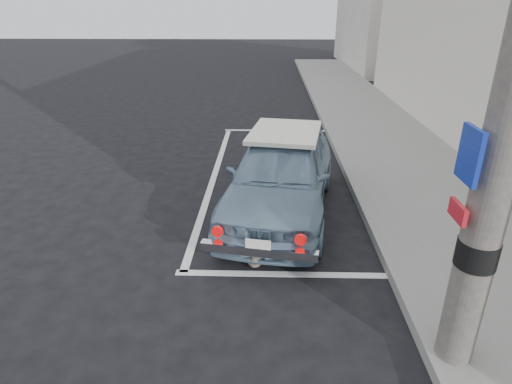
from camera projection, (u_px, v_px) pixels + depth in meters
ground at (252, 254)px, 6.14m from camera, size 80.00×80.00×0.00m
sidewalk at (430, 195)px, 7.86m from camera, size 2.80×40.00×0.15m
pline_rear at (288, 274)px, 5.67m from camera, size 3.00×0.12×0.01m
pline_front at (278, 131)px, 12.07m from camera, size 3.00×0.12×0.01m
pline_side at (214, 176)px, 8.91m from camera, size 0.12×7.00×0.01m
retro_coupe at (281, 174)px, 7.13m from camera, size 2.26×4.23×1.37m
cat at (255, 258)px, 5.82m from camera, size 0.25×0.49×0.26m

